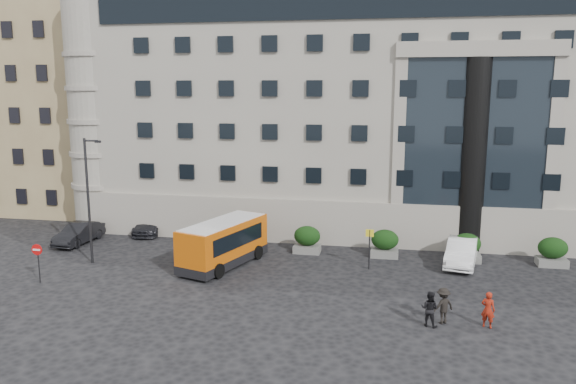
# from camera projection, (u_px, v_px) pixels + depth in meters

# --- Properties ---
(ground) EXTENTS (120.00, 120.00, 0.00)m
(ground) POSITION_uv_depth(u_px,v_px,m) (264.00, 292.00, 30.90)
(ground) COLOR black
(ground) RESTS_ON ground
(civic_building) EXTENTS (44.00, 24.00, 18.00)m
(civic_building) POSITION_uv_depth(u_px,v_px,m) (386.00, 111.00, 49.39)
(civic_building) COLOR gray
(civic_building) RESTS_ON ground
(entrance_column) EXTENTS (1.80, 1.80, 13.00)m
(entrance_column) POSITION_uv_depth(u_px,v_px,m) (473.00, 157.00, 37.46)
(entrance_column) COLOR black
(entrance_column) RESTS_ON ground
(apartment_near) EXTENTS (14.00, 14.00, 20.00)m
(apartment_near) POSITION_uv_depth(u_px,v_px,m) (63.00, 99.00, 52.74)
(apartment_near) COLOR #927A55
(apartment_near) RESTS_ON ground
(apartment_far) EXTENTS (13.00, 13.00, 22.00)m
(apartment_far) POSITION_uv_depth(u_px,v_px,m) (123.00, 87.00, 70.48)
(apartment_far) COLOR #85644D
(apartment_far) RESTS_ON ground
(hedge_a) EXTENTS (1.80, 1.26, 1.84)m
(hedge_a) POSITION_uv_depth(u_px,v_px,m) (233.00, 236.00, 38.99)
(hedge_a) COLOR #5D5E5B
(hedge_a) RESTS_ON ground
(hedge_b) EXTENTS (1.80, 1.26, 1.84)m
(hedge_b) POSITION_uv_depth(u_px,v_px,m) (307.00, 239.00, 38.05)
(hedge_b) COLOR #5D5E5B
(hedge_b) RESTS_ON ground
(hedge_c) EXTENTS (1.80, 1.26, 1.84)m
(hedge_c) POSITION_uv_depth(u_px,v_px,m) (385.00, 243.00, 37.10)
(hedge_c) COLOR #5D5E5B
(hedge_c) RESTS_ON ground
(hedge_d) EXTENTS (1.80, 1.26, 1.84)m
(hedge_d) POSITION_uv_depth(u_px,v_px,m) (466.00, 247.00, 36.15)
(hedge_d) COLOR #5D5E5B
(hedge_d) RESTS_ON ground
(hedge_e) EXTENTS (1.80, 1.26, 1.84)m
(hedge_e) POSITION_uv_depth(u_px,v_px,m) (553.00, 252.00, 35.20)
(hedge_e) COLOR #5D5E5B
(hedge_e) RESTS_ON ground
(street_lamp) EXTENTS (1.16, 0.18, 8.00)m
(street_lamp) POSITION_uv_depth(u_px,v_px,m) (89.00, 196.00, 35.17)
(street_lamp) COLOR #262628
(street_lamp) RESTS_ON ground
(bus_stop_sign) EXTENTS (0.50, 0.08, 2.52)m
(bus_stop_sign) POSITION_uv_depth(u_px,v_px,m) (369.00, 242.00, 34.41)
(bus_stop_sign) COLOR #262628
(bus_stop_sign) RESTS_ON ground
(no_entry_sign) EXTENTS (0.64, 0.16, 2.32)m
(no_entry_sign) POSITION_uv_depth(u_px,v_px,m) (38.00, 255.00, 31.96)
(no_entry_sign) COLOR #262628
(no_entry_sign) RESTS_ON ground
(minibus) EXTENTS (4.38, 7.18, 2.83)m
(minibus) POSITION_uv_depth(u_px,v_px,m) (223.00, 241.00, 35.17)
(minibus) COLOR #C15209
(minibus) RESTS_ON ground
(red_truck) EXTENTS (3.28, 5.73, 2.91)m
(red_truck) POSITION_uv_depth(u_px,v_px,m) (167.00, 202.00, 47.45)
(red_truck) COLOR maroon
(red_truck) RESTS_ON ground
(parked_car_b) EXTENTS (1.83, 4.57, 1.48)m
(parked_car_b) POSITION_uv_depth(u_px,v_px,m) (79.00, 233.00, 40.31)
(parked_car_b) COLOR black
(parked_car_b) RESTS_ON ground
(parked_car_c) EXTENTS (2.57, 4.91, 1.36)m
(parked_car_c) POSITION_uv_depth(u_px,v_px,m) (150.00, 224.00, 43.28)
(parked_car_c) COLOR black
(parked_car_c) RESTS_ON ground
(parked_car_d) EXTENTS (2.71, 5.06, 1.35)m
(parked_car_d) POSITION_uv_depth(u_px,v_px,m) (129.00, 208.00, 49.12)
(parked_car_d) COLOR black
(parked_car_d) RESTS_ON ground
(white_taxi) EXTENTS (2.67, 5.26, 1.65)m
(white_taxi) POSITION_uv_depth(u_px,v_px,m) (462.00, 252.00, 35.47)
(white_taxi) COLOR white
(white_taxi) RESTS_ON ground
(pedestrian_a) EXTENTS (0.75, 0.63, 1.74)m
(pedestrian_a) POSITION_uv_depth(u_px,v_px,m) (488.00, 310.00, 26.19)
(pedestrian_a) COLOR #9B1F0F
(pedestrian_a) RESTS_ON ground
(pedestrian_b) EXTENTS (1.00, 0.90, 1.71)m
(pedestrian_b) POSITION_uv_depth(u_px,v_px,m) (430.00, 309.00, 26.34)
(pedestrian_b) COLOR black
(pedestrian_b) RESTS_ON ground
(pedestrian_c) EXTENTS (1.31, 1.17, 1.76)m
(pedestrian_c) POSITION_uv_depth(u_px,v_px,m) (443.00, 306.00, 26.64)
(pedestrian_c) COLOR black
(pedestrian_c) RESTS_ON ground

